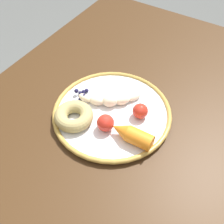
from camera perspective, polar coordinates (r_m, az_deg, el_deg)
ground_plane at (r=1.32m, az=2.41°, el=-20.84°), size 6.00×6.00×0.00m
dining_table at (r=0.77m, az=3.86°, el=-5.02°), size 1.05×0.81×0.70m
plate at (r=0.70m, az=0.00°, el=-0.15°), size 0.30×0.30×0.02m
banana at (r=0.71m, az=-0.47°, el=2.55°), size 0.10×0.14×0.03m
carrot_orange at (r=0.63m, az=4.07°, el=-4.71°), size 0.04×0.10×0.04m
donut at (r=0.67m, az=-7.88°, el=-0.84°), size 0.13×0.13×0.03m
blueberry_pile at (r=0.73m, az=-6.20°, el=3.77°), size 0.04×0.04×0.02m
tomato_near at (r=0.65m, az=-1.35°, el=-2.25°), size 0.04×0.04×0.04m
tomato_mid at (r=0.68m, az=5.93°, el=0.30°), size 0.04×0.04×0.04m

